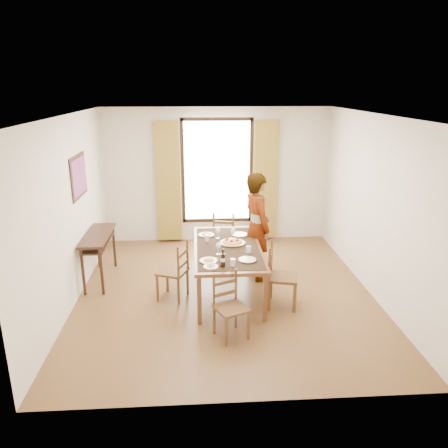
{
  "coord_description": "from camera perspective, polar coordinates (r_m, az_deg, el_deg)",
  "views": [
    {
      "loc": [
        -0.43,
        -6.18,
        3.09
      ],
      "look_at": [
        0.0,
        0.38,
        1.0
      ],
      "focal_mm": 35.0,
      "sensor_mm": 36.0,
      "label": 1
    }
  ],
  "objects": [
    {
      "name": "plate_sw",
      "position": [
        6.08,
        -1.98,
        -4.68
      ],
      "size": [
        0.27,
        0.27,
        0.05
      ],
      "primitive_type": null,
      "color": "silver",
      "rests_on": "dining_table"
    },
    {
      "name": "caprese_plate",
      "position": [
        5.89,
        -1.73,
        -5.48
      ],
      "size": [
        0.2,
        0.2,
        0.04
      ],
      "primitive_type": null,
      "color": "silver",
      "rests_on": "dining_table"
    },
    {
      "name": "tumbler_b",
      "position": [
        6.85,
        -2.23,
        -1.83
      ],
      "size": [
        0.07,
        0.07,
        0.1
      ],
      "primitive_type": "cylinder",
      "color": "silver",
      "rests_on": "dining_table"
    },
    {
      "name": "wine_bottle",
      "position": [
        5.88,
        -0.15,
        -4.43
      ],
      "size": [
        0.07,
        0.07,
        0.25
      ],
      "primitive_type": null,
      "color": "black",
      "rests_on": "dining_table"
    },
    {
      "name": "wine_glass_a",
      "position": [
        6.29,
        -0.74,
        -3.23
      ],
      "size": [
        0.08,
        0.08,
        0.18
      ],
      "primitive_type": null,
      "color": "white",
      "rests_on": "dining_table"
    },
    {
      "name": "plate_se",
      "position": [
        6.12,
        3.1,
        -4.55
      ],
      "size": [
        0.27,
        0.27,
        0.05
      ],
      "primitive_type": null,
      "color": "silver",
      "rests_on": "dining_table"
    },
    {
      "name": "wine_glass_c",
      "position": [
        6.94,
        -0.78,
        -1.19
      ],
      "size": [
        0.08,
        0.08,
        0.18
      ],
      "primitive_type": null,
      "color": "white",
      "rests_on": "dining_table"
    },
    {
      "name": "tumbler_a",
      "position": [
        6.38,
        3.23,
        -3.35
      ],
      "size": [
        0.07,
        0.07,
        0.1
      ],
      "primitive_type": "cylinder",
      "color": "silver",
      "rests_on": "dining_table"
    },
    {
      "name": "wine_glass_b",
      "position": [
        6.93,
        1.2,
        -1.23
      ],
      "size": [
        0.08,
        0.08,
        0.18
      ],
      "primitive_type": null,
      "color": "white",
      "rests_on": "dining_table"
    },
    {
      "name": "chair_east",
      "position": [
        6.4,
        7.39,
        -6.93
      ],
      "size": [
        0.51,
        0.51,
        0.95
      ],
      "rotation": [
        0.0,
        0.0,
        1.33
      ],
      "color": "brown",
      "rests_on": "ground"
    },
    {
      "name": "plate_ne",
      "position": [
        7.12,
        2.1,
        -1.26
      ],
      "size": [
        0.27,
        0.27,
        0.05
      ],
      "primitive_type": null,
      "color": "silver",
      "rests_on": "dining_table"
    },
    {
      "name": "man",
      "position": [
        7.13,
        4.32,
        -0.36
      ],
      "size": [
        0.89,
        0.8,
        1.78
      ],
      "primitive_type": "imported",
      "rotation": [
        0.0,
        0.0,
        1.87
      ],
      "color": "gray",
      "rests_on": "ground"
    },
    {
      "name": "pasta_platter",
      "position": [
        6.73,
        1.1,
        -2.19
      ],
      "size": [
        0.4,
        0.4,
        0.1
      ],
      "primitive_type": null,
      "color": "#BA4A17",
      "rests_on": "dining_table"
    },
    {
      "name": "ground",
      "position": [
        6.92,
        0.18,
        -8.87
      ],
      "size": [
        5.0,
        5.0,
        0.0
      ],
      "primitive_type": "plane",
      "color": "#4D2D18",
      "rests_on": "ground"
    },
    {
      "name": "room_shell",
      "position": [
        6.51,
        0.07,
        3.89
      ],
      "size": [
        4.6,
        5.1,
        2.74
      ],
      "color": "beige",
      "rests_on": "ground"
    },
    {
      "name": "chair_north",
      "position": [
        8.01,
        0.09,
        -1.73
      ],
      "size": [
        0.49,
        0.49,
        0.93
      ],
      "rotation": [
        0.0,
        0.0,
        2.91
      ],
      "color": "brown",
      "rests_on": "ground"
    },
    {
      "name": "console_table",
      "position": [
        7.37,
        -16.11,
        -2.13
      ],
      "size": [
        0.38,
        1.2,
        0.8
      ],
      "color": "#341711",
      "rests_on": "ground"
    },
    {
      "name": "chair_south",
      "position": [
        5.64,
        0.8,
        -10.91
      ],
      "size": [
        0.49,
        0.49,
        0.84
      ],
      "rotation": [
        0.0,
        0.0,
        0.42
      ],
      "color": "brown",
      "rests_on": "ground"
    },
    {
      "name": "tumbler_c",
      "position": [
        5.93,
        1.16,
        -5.03
      ],
      "size": [
        0.07,
        0.07,
        0.1
      ],
      "primitive_type": "cylinder",
      "color": "silver",
      "rests_on": "dining_table"
    },
    {
      "name": "dining_table",
      "position": [
        6.65,
        0.45,
        -3.44
      ],
      "size": [
        1.01,
        1.99,
        0.76
      ],
      "color": "brown",
      "rests_on": "ground"
    },
    {
      "name": "chair_west",
      "position": [
        6.61,
        -6.51,
        -6.29
      ],
      "size": [
        0.52,
        0.52,
        0.9
      ],
      "rotation": [
        0.0,
        0.0,
        -1.95
      ],
      "color": "brown",
      "rests_on": "ground"
    },
    {
      "name": "plate_nw",
      "position": [
        7.11,
        -2.32,
        -1.31
      ],
      "size": [
        0.27,
        0.27,
        0.05
      ],
      "primitive_type": null,
      "color": "silver",
      "rests_on": "dining_table"
    }
  ]
}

